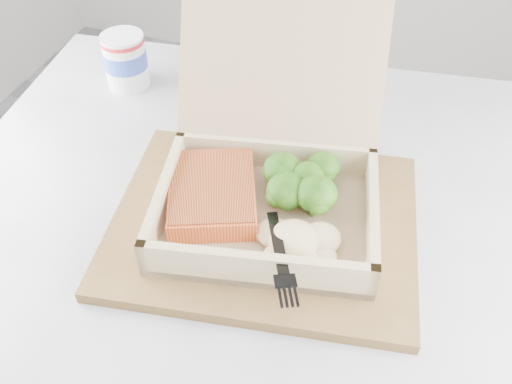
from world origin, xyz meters
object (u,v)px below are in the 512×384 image
(paper_cup, at_px, (125,59))
(cafe_table, at_px, (253,330))
(serving_tray, at_px, (264,223))
(takeout_container, at_px, (272,161))

(paper_cup, bearing_deg, cafe_table, -41.18)
(cafe_table, bearing_deg, serving_tray, 72.60)
(serving_tray, distance_m, takeout_container, 0.07)
(serving_tray, height_order, takeout_container, takeout_container)
(cafe_table, height_order, paper_cup, paper_cup)
(serving_tray, distance_m, paper_cup, 0.36)
(cafe_table, bearing_deg, takeout_container, 88.15)
(cafe_table, relative_size, takeout_container, 2.70)
(cafe_table, distance_m, takeout_container, 0.26)
(serving_tray, bearing_deg, paper_cup, 142.16)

